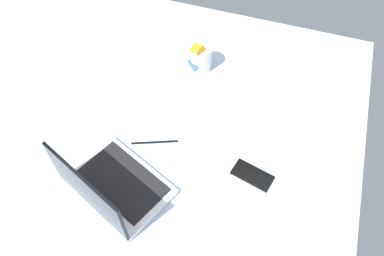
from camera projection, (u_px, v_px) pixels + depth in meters
bed_mattress at (129, 122)px, 157.92cm from camera, size 180.00×140.00×18.00cm
laptop at (111, 187)px, 125.56cm from camera, size 39.38×34.12×23.00cm
snack_cup at (200, 58)px, 158.91cm from camera, size 9.47×9.84×14.00cm
cell_phone at (252, 175)px, 132.64cm from camera, size 15.22×9.95×0.80cm
charger_cable at (155, 142)px, 140.81cm from camera, size 15.99×6.91×0.60cm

